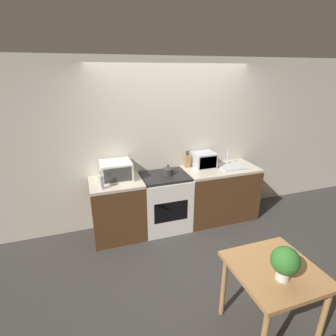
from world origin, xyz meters
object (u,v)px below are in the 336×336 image
at_px(bottle, 101,182).
at_px(microwave, 116,170).
at_px(kettle, 168,170).
at_px(dining_table, 274,278).
at_px(toaster_oven, 204,160).
at_px(stove_range, 165,202).

bearing_deg(bottle, microwave, 50.68).
distance_m(kettle, dining_table, 2.13).
bearing_deg(microwave, kettle, -5.02).
relative_size(kettle, bottle, 0.62).
bearing_deg(kettle, microwave, 174.98).
bearing_deg(toaster_oven, stove_range, -169.38).
bearing_deg(toaster_oven, microwave, -178.17).
bearing_deg(bottle, kettle, 12.61).
bearing_deg(kettle, stove_range, -160.07).
relative_size(kettle, microwave, 0.38).
xyz_separation_m(stove_range, toaster_oven, (0.72, 0.14, 0.58)).
distance_m(microwave, bottle, 0.38).
height_order(stove_range, dining_table, stove_range).
relative_size(stove_range, dining_table, 1.19).
bearing_deg(toaster_oven, kettle, -170.25).
distance_m(stove_range, bottle, 1.13).
relative_size(bottle, dining_table, 0.36).
bearing_deg(stove_range, toaster_oven, 10.62).
xyz_separation_m(bottle, toaster_oven, (1.68, 0.34, 0.02)).
distance_m(kettle, bottle, 1.04).
bearing_deg(microwave, dining_table, -63.39).
height_order(toaster_oven, dining_table, toaster_oven).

